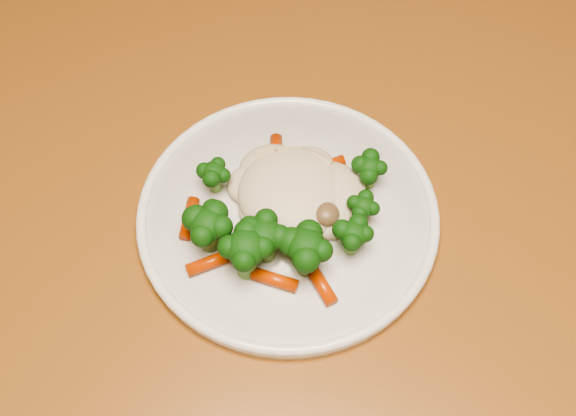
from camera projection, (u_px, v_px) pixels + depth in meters
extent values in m
cube|color=brown|center=(303.00, 248.00, 0.69)|extent=(1.28, 1.09, 0.04)
cube|color=brown|center=(567.00, 177.00, 1.19)|extent=(0.08, 0.08, 0.71)
cylinder|color=white|center=(288.00, 216.00, 0.68)|extent=(0.28, 0.28, 0.01)
ellipsoid|color=beige|center=(293.00, 186.00, 0.66)|extent=(0.12, 0.11, 0.05)
ellipsoid|color=black|center=(209.00, 233.00, 0.63)|extent=(0.05, 0.05, 0.05)
ellipsoid|color=black|center=(247.00, 256.00, 0.62)|extent=(0.06, 0.06, 0.05)
ellipsoid|color=black|center=(306.00, 255.00, 0.62)|extent=(0.05, 0.05, 0.05)
ellipsoid|color=black|center=(353.00, 240.00, 0.63)|extent=(0.04, 0.04, 0.04)
ellipsoid|color=black|center=(362.00, 212.00, 0.65)|extent=(0.03, 0.03, 0.03)
ellipsoid|color=black|center=(369.00, 173.00, 0.67)|extent=(0.04, 0.04, 0.03)
ellipsoid|color=black|center=(214.00, 179.00, 0.67)|extent=(0.04, 0.04, 0.03)
ellipsoid|color=black|center=(211.00, 231.00, 0.63)|extent=(0.05, 0.05, 0.04)
ellipsoid|color=black|center=(265.00, 244.00, 0.62)|extent=(0.05, 0.05, 0.05)
cylinder|color=#C53A04|center=(276.00, 154.00, 0.70)|extent=(0.02, 0.04, 0.01)
cylinder|color=#C53A04|center=(323.00, 167.00, 0.69)|extent=(0.04, 0.04, 0.01)
cylinder|color=#C53A04|center=(355.00, 196.00, 0.67)|extent=(0.05, 0.03, 0.01)
cylinder|color=#C53A04|center=(189.00, 218.00, 0.66)|extent=(0.02, 0.04, 0.01)
cylinder|color=#C53A04|center=(213.00, 261.00, 0.64)|extent=(0.04, 0.04, 0.01)
cylinder|color=#C53A04|center=(275.00, 280.00, 0.63)|extent=(0.04, 0.01, 0.01)
cylinder|color=#C53A04|center=(321.00, 284.00, 0.62)|extent=(0.04, 0.04, 0.01)
cylinder|color=#C53A04|center=(312.00, 201.00, 0.66)|extent=(0.03, 0.04, 0.01)
ellipsoid|color=brown|center=(306.00, 191.00, 0.66)|extent=(0.02, 0.02, 0.02)
ellipsoid|color=brown|center=(326.00, 214.00, 0.65)|extent=(0.02, 0.02, 0.02)
ellipsoid|color=brown|center=(273.00, 198.00, 0.65)|extent=(0.02, 0.02, 0.01)
cube|color=#CEB589|center=(289.00, 157.00, 0.68)|extent=(0.03, 0.03, 0.01)
cube|color=#CEB589|center=(318.00, 166.00, 0.68)|extent=(0.03, 0.02, 0.01)
cube|color=#CEB589|center=(266.00, 156.00, 0.68)|extent=(0.02, 0.02, 0.01)
cube|color=#CEB589|center=(293.00, 166.00, 0.68)|extent=(0.02, 0.02, 0.01)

